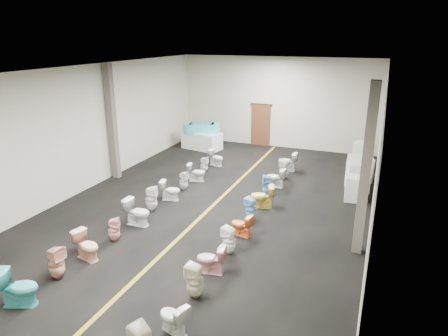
{
  "coord_description": "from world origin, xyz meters",
  "views": [
    {
      "loc": [
        4.96,
        -11.56,
        5.5
      ],
      "look_at": [
        -0.07,
        1.0,
        0.97
      ],
      "focal_mm": 32.0,
      "sensor_mm": 36.0,
      "label": 1
    }
  ],
  "objects_px": {
    "toilet_left_3": "(114,230)",
    "toilet_left_7": "(184,181)",
    "toilet_left_2": "(87,245)",
    "toilet_left_5": "(151,199)",
    "toilet_right_5": "(242,225)",
    "toilet_right_11": "(288,162)",
    "appliance_crate_c": "(360,168)",
    "toilet_right_8": "(268,186)",
    "display_table": "(202,141)",
    "toilet_left_4": "(137,212)",
    "appliance_crate_a": "(355,188)",
    "toilet_right_10": "(284,170)",
    "toilet_right_1": "(173,318)",
    "appliance_crate_d": "(363,155)",
    "toilet_left_0": "(19,288)",
    "toilet_right_4": "(229,240)",
    "toilet_left_1": "(56,263)",
    "toilet_right_2": "(195,281)",
    "toilet_right_6": "(251,209)",
    "toilet_right_3": "(211,259)",
    "toilet_left_8": "(196,172)",
    "appliance_crate_b": "(358,176)",
    "toilet_left_10": "(216,158)",
    "toilet_right_7": "(262,196)",
    "toilet_right_9": "(276,178)",
    "toilet_left_9": "(204,165)",
    "bathtub": "(202,128)",
    "toilet_left_6": "(170,190)"
  },
  "relations": [
    {
      "from": "toilet_left_3",
      "to": "toilet_left_7",
      "type": "bearing_deg",
      "value": -24.21
    },
    {
      "from": "toilet_left_2",
      "to": "toilet_left_5",
      "type": "xyz_separation_m",
      "value": [
        -0.04,
        3.16,
        0.05
      ]
    },
    {
      "from": "toilet_right_5",
      "to": "toilet_right_11",
      "type": "relative_size",
      "value": 0.83
    },
    {
      "from": "appliance_crate_c",
      "to": "toilet_right_8",
      "type": "xyz_separation_m",
      "value": [
        -2.93,
        -2.97,
        -0.09
      ]
    },
    {
      "from": "display_table",
      "to": "toilet_left_4",
      "type": "height_order",
      "value": "display_table"
    },
    {
      "from": "appliance_crate_a",
      "to": "toilet_right_10",
      "type": "bearing_deg",
      "value": 156.21
    },
    {
      "from": "toilet_left_3",
      "to": "toilet_right_1",
      "type": "height_order",
      "value": "toilet_left_3"
    },
    {
      "from": "appliance_crate_d",
      "to": "toilet_left_0",
      "type": "height_order",
      "value": "appliance_crate_d"
    },
    {
      "from": "toilet_left_2",
      "to": "toilet_right_4",
      "type": "height_order",
      "value": "toilet_right_4"
    },
    {
      "from": "toilet_left_1",
      "to": "toilet_right_2",
      "type": "relative_size",
      "value": 1.02
    },
    {
      "from": "toilet_left_0",
      "to": "toilet_left_2",
      "type": "bearing_deg",
      "value": -23.95
    },
    {
      "from": "toilet_right_1",
      "to": "toilet_right_2",
      "type": "height_order",
      "value": "toilet_right_2"
    },
    {
      "from": "toilet_right_11",
      "to": "toilet_right_6",
      "type": "bearing_deg",
      "value": 0.64
    },
    {
      "from": "toilet_left_0",
      "to": "toilet_right_3",
      "type": "distance_m",
      "value": 4.22
    },
    {
      "from": "toilet_right_10",
      "to": "toilet_left_8",
      "type": "bearing_deg",
      "value": -49.97
    },
    {
      "from": "appliance_crate_b",
      "to": "toilet_left_2",
      "type": "xyz_separation_m",
      "value": [
        -6.06,
        -7.64,
        -0.15
      ]
    },
    {
      "from": "toilet_right_1",
      "to": "toilet_left_4",
      "type": "bearing_deg",
      "value": -120.33
    },
    {
      "from": "toilet_left_2",
      "to": "toilet_right_1",
      "type": "height_order",
      "value": "toilet_left_2"
    },
    {
      "from": "toilet_right_1",
      "to": "toilet_right_6",
      "type": "height_order",
      "value": "toilet_right_6"
    },
    {
      "from": "toilet_left_10",
      "to": "appliance_crate_c",
      "type": "bearing_deg",
      "value": -70.48
    },
    {
      "from": "toilet_left_0",
      "to": "toilet_left_5",
      "type": "distance_m",
      "value": 5.19
    },
    {
      "from": "toilet_left_4",
      "to": "toilet_right_7",
      "type": "bearing_deg",
      "value": -50.74
    },
    {
      "from": "appliance_crate_b",
      "to": "toilet_left_5",
      "type": "xyz_separation_m",
      "value": [
        -6.1,
        -4.48,
        -0.11
      ]
    },
    {
      "from": "toilet_right_9",
      "to": "toilet_right_10",
      "type": "xyz_separation_m",
      "value": [
        0.09,
        1.03,
        0.01
      ]
    },
    {
      "from": "appliance_crate_a",
      "to": "toilet_right_4",
      "type": "height_order",
      "value": "appliance_crate_a"
    },
    {
      "from": "appliance_crate_d",
      "to": "toilet_left_10",
      "type": "height_order",
      "value": "appliance_crate_d"
    },
    {
      "from": "toilet_right_10",
      "to": "toilet_right_7",
      "type": "bearing_deg",
      "value": 13.61
    },
    {
      "from": "appliance_crate_b",
      "to": "toilet_right_1",
      "type": "xyz_separation_m",
      "value": [
        -2.71,
        -9.19,
        -0.2
      ]
    },
    {
      "from": "appliance_crate_d",
      "to": "toilet_right_5",
      "type": "bearing_deg",
      "value": -109.72
    },
    {
      "from": "toilet_right_3",
      "to": "toilet_left_9",
      "type": "bearing_deg",
      "value": -162.81
    },
    {
      "from": "toilet_left_1",
      "to": "toilet_left_8",
      "type": "distance_m",
      "value": 7.24
    },
    {
      "from": "appliance_crate_d",
      "to": "toilet_left_2",
      "type": "relative_size",
      "value": 1.47
    },
    {
      "from": "toilet_left_10",
      "to": "toilet_right_4",
      "type": "bearing_deg",
      "value": -139.12
    },
    {
      "from": "appliance_crate_c",
      "to": "toilet_right_2",
      "type": "distance_m",
      "value": 9.61
    },
    {
      "from": "toilet_left_2",
      "to": "toilet_right_3",
      "type": "relative_size",
      "value": 1.05
    },
    {
      "from": "appliance_crate_c",
      "to": "toilet_right_7",
      "type": "relative_size",
      "value": 1.21
    },
    {
      "from": "toilet_right_6",
      "to": "toilet_right_4",
      "type": "bearing_deg",
      "value": 26.3
    },
    {
      "from": "bathtub",
      "to": "toilet_left_10",
      "type": "bearing_deg",
      "value": -71.06
    },
    {
      "from": "toilet_right_10",
      "to": "toilet_left_6",
      "type": "bearing_deg",
      "value": -27.61
    },
    {
      "from": "appliance_crate_b",
      "to": "bathtub",
      "type": "bearing_deg",
      "value": 158.91
    },
    {
      "from": "toilet_left_4",
      "to": "toilet_right_9",
      "type": "bearing_deg",
      "value": -34.01
    },
    {
      "from": "toilet_left_6",
      "to": "toilet_right_11",
      "type": "relative_size",
      "value": 0.88
    },
    {
      "from": "toilet_right_1",
      "to": "toilet_right_5",
      "type": "relative_size",
      "value": 1.01
    },
    {
      "from": "toilet_right_2",
      "to": "toilet_right_5",
      "type": "xyz_separation_m",
      "value": [
        -0.0,
        3.06,
        -0.08
      ]
    },
    {
      "from": "toilet_left_5",
      "to": "toilet_right_5",
      "type": "distance_m",
      "value": 3.34
    },
    {
      "from": "bathtub",
      "to": "toilet_right_1",
      "type": "height_order",
      "value": "bathtub"
    },
    {
      "from": "toilet_right_11",
      "to": "toilet_right_4",
      "type": "bearing_deg",
      "value": 1.17
    },
    {
      "from": "toilet_right_8",
      "to": "toilet_right_11",
      "type": "height_order",
      "value": "toilet_right_11"
    },
    {
      "from": "toilet_left_6",
      "to": "toilet_right_5",
      "type": "bearing_deg",
      "value": -128.39
    },
    {
      "from": "toilet_right_4",
      "to": "toilet_right_10",
      "type": "height_order",
      "value": "toilet_right_4"
    }
  ]
}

